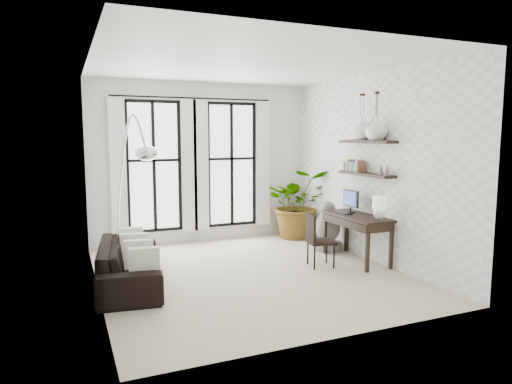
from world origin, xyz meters
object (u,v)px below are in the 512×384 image
desk (358,219)px  arc_lamp (132,161)px  sofa (130,264)px  desk_chair (316,237)px  plant (298,203)px  buddha (328,230)px

desk → arc_lamp: size_ratio=0.55×
sofa → arc_lamp: bearing=-22.5°
desk → sofa: bearing=175.5°
desk → desk_chair: size_ratio=1.55×
plant → desk: (0.04, -2.07, 0.02)m
arc_lamp → buddha: 3.89m
desk_chair → arc_lamp: arc_lamp is taller
desk_chair → buddha: 1.17m
plant → desk_chair: size_ratio=1.66×
sofa → desk_chair: 2.97m
buddha → plant: bearing=90.7°
sofa → desk: desk is taller
desk → arc_lamp: (-3.64, 0.48, 1.04)m
desk → desk_chair: desk is taller
plant → arc_lamp: bearing=-156.1°
plant → arc_lamp: size_ratio=0.59×
sofa → buddha: (3.71, 0.61, 0.08)m
sofa → plant: bearing=-56.6°
desk → arc_lamp: 3.81m
sofa → arc_lamp: arc_lamp is taller
desk → buddha: bearing=91.9°
buddha → desk_chair: bearing=-131.1°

